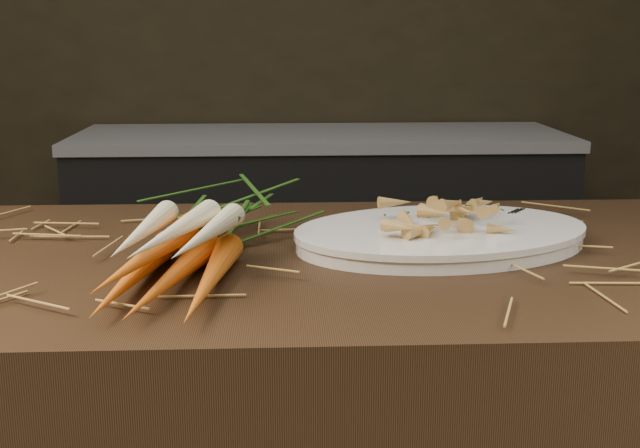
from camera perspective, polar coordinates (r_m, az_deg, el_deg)
The scene contains 6 objects.
back_counter at distance 3.10m, azimuth 0.07°, elevation -1.18°, with size 1.82×0.62×0.84m.
straw_bedding at distance 1.16m, azimuth -10.27°, elevation -1.77°, with size 1.40×0.60×0.02m, color olive, non-canonical shape.
root_veg_bunch at distance 1.14m, azimuth -8.00°, elevation 0.09°, with size 0.25×0.56×0.10m.
serving_platter at distance 1.21m, azimuth 8.64°, elevation -0.98°, with size 0.44×0.29×0.02m, color white, non-canonical shape.
roasted_veg_heap at distance 1.20m, azimuth 8.70°, elevation 0.70°, with size 0.22×0.16×0.05m, color #A5883F, non-canonical shape.
serving_fork at distance 1.26m, azimuth 15.58°, elevation -0.09°, with size 0.01×0.17×0.00m, color silver.
Camera 1 is at (0.15, -0.81, 1.21)m, focal length 45.00 mm.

